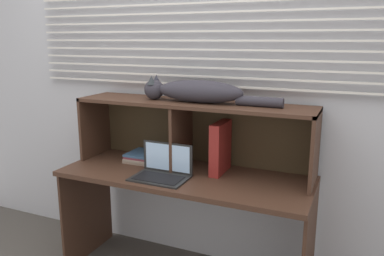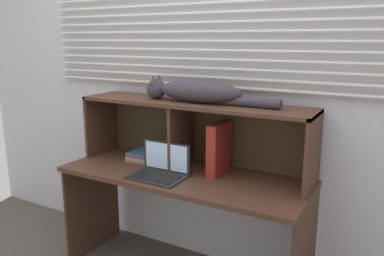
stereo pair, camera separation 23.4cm
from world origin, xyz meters
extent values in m
cube|color=silver|center=(0.00, 0.55, 1.25)|extent=(4.40, 0.04, 2.50)
cube|color=silver|center=(0.00, 0.50, 1.24)|extent=(2.57, 0.02, 0.01)
cube|color=silver|center=(0.00, 0.50, 1.30)|extent=(2.57, 0.02, 0.01)
cube|color=silver|center=(0.00, 0.50, 1.36)|extent=(2.57, 0.02, 0.01)
cube|color=silver|center=(0.00, 0.50, 1.42)|extent=(2.57, 0.02, 0.01)
cube|color=silver|center=(0.00, 0.50, 1.47)|extent=(2.57, 0.02, 0.01)
cube|color=silver|center=(0.00, 0.50, 1.53)|extent=(2.57, 0.02, 0.01)
cube|color=silver|center=(0.00, 0.50, 1.59)|extent=(2.57, 0.02, 0.01)
cube|color=silver|center=(0.00, 0.50, 1.64)|extent=(2.57, 0.02, 0.01)
cube|color=silver|center=(0.00, 0.50, 1.70)|extent=(2.57, 0.02, 0.01)
cube|color=silver|center=(0.00, 0.50, 1.76)|extent=(2.57, 0.02, 0.01)
cube|color=#43291D|center=(0.00, 0.21, 0.71)|extent=(1.56, 0.59, 0.03)
cube|color=#43291D|center=(-0.77, 0.21, 0.35)|extent=(0.02, 0.53, 0.70)
cube|color=#43291D|center=(0.00, 0.33, 1.15)|extent=(1.52, 0.34, 0.02)
cube|color=#43291D|center=(-0.75, 0.33, 0.94)|extent=(0.02, 0.34, 0.43)
cube|color=#43291D|center=(0.75, 0.33, 0.94)|extent=(0.02, 0.34, 0.43)
cube|color=#43291D|center=(-0.07, 0.33, 0.93)|extent=(0.02, 0.32, 0.41)
cube|color=#40311E|center=(0.00, 0.50, 0.94)|extent=(1.52, 0.01, 0.43)
ellipsoid|color=#302D36|center=(0.05, 0.33, 1.23)|extent=(0.56, 0.17, 0.14)
sphere|color=#302D36|center=(-0.27, 0.33, 1.22)|extent=(0.13, 0.13, 0.13)
cone|color=#2D3236|center=(-0.27, 0.30, 1.29)|extent=(0.06, 0.06, 0.06)
cone|color=#2C2D37|center=(-0.27, 0.36, 1.29)|extent=(0.06, 0.06, 0.06)
cylinder|color=#302D36|center=(0.43, 0.33, 1.19)|extent=(0.27, 0.06, 0.06)
cube|color=black|center=(-0.10, 0.07, 0.73)|extent=(0.33, 0.22, 0.01)
cube|color=black|center=(-0.10, 0.18, 0.83)|extent=(0.33, 0.01, 0.19)
cube|color=#ADD1F9|center=(-0.10, 0.18, 0.83)|extent=(0.30, 0.00, 0.17)
cube|color=black|center=(-0.10, 0.06, 0.74)|extent=(0.28, 0.16, 0.00)
cube|color=maroon|center=(0.19, 0.33, 0.88)|extent=(0.06, 0.24, 0.32)
cube|color=gray|center=(-0.37, 0.34, 0.73)|extent=(0.19, 0.21, 0.02)
cube|color=gray|center=(-0.37, 0.33, 0.75)|extent=(0.19, 0.21, 0.02)
cube|color=brown|center=(-0.37, 0.34, 0.76)|extent=(0.19, 0.21, 0.01)
cube|color=#37587E|center=(-0.37, 0.34, 0.78)|extent=(0.19, 0.21, 0.01)
camera|label=1|loc=(0.96, -1.84, 1.54)|focal=36.21mm
camera|label=2|loc=(1.17, -1.74, 1.54)|focal=36.21mm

